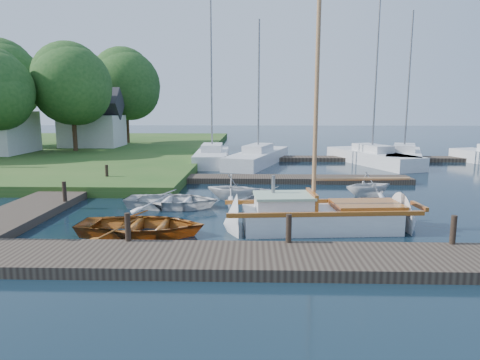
{
  "coord_description": "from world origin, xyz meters",
  "views": [
    {
      "loc": [
        0.49,
        -16.47,
        4.01
      ],
      "look_at": [
        0.0,
        0.0,
        1.2
      ],
      "focal_mm": 32.0,
      "sensor_mm": 36.0,
      "label": 1
    }
  ],
  "objects_px": {
    "mooring_post_3": "(453,230)",
    "tender_a": "(172,198)",
    "mooring_post_5": "(107,173)",
    "tender_b": "(233,186)",
    "tender_d": "(369,183)",
    "dinghy": "(141,222)",
    "tree_3": "(72,84)",
    "house_c": "(92,123)",
    "marina_boat_1": "(258,156)",
    "marina_boat_4": "(404,156)",
    "mooring_post_4": "(64,191)",
    "sailboat": "(324,219)",
    "mooring_post_1": "(128,227)",
    "marina_boat_0": "(212,155)",
    "tree_4": "(2,81)",
    "marina_boat_3": "(372,156)",
    "mooring_post_2": "(289,228)",
    "tender_c": "(273,193)",
    "tree_7": "(126,85)"
  },
  "relations": [
    {
      "from": "mooring_post_3",
      "to": "marina_boat_1",
      "type": "relative_size",
      "value": 0.08
    },
    {
      "from": "mooring_post_4",
      "to": "tree_3",
      "type": "relative_size",
      "value": 0.09
    },
    {
      "from": "dinghy",
      "to": "mooring_post_1",
      "type": "bearing_deg",
      "value": -177.46
    },
    {
      "from": "mooring_post_1",
      "to": "tender_a",
      "type": "bearing_deg",
      "value": 87.45
    },
    {
      "from": "marina_boat_0",
      "to": "tree_4",
      "type": "bearing_deg",
      "value": 65.97
    },
    {
      "from": "marina_boat_0",
      "to": "tree_3",
      "type": "bearing_deg",
      "value": 69.4
    },
    {
      "from": "mooring_post_1",
      "to": "tree_4",
      "type": "xyz_separation_m",
      "value": [
        -19.0,
        27.05,
        5.67
      ]
    },
    {
      "from": "mooring_post_2",
      "to": "marina_boat_4",
      "type": "xyz_separation_m",
      "value": [
        9.85,
        19.37,
        -0.13
      ]
    },
    {
      "from": "mooring_post_2",
      "to": "sailboat",
      "type": "height_order",
      "value": "sailboat"
    },
    {
      "from": "tender_b",
      "to": "marina_boat_4",
      "type": "distance_m",
      "value": 17.12
    },
    {
      "from": "mooring_post_3",
      "to": "mooring_post_4",
      "type": "bearing_deg",
      "value": 158.96
    },
    {
      "from": "tender_c",
      "to": "tree_3",
      "type": "bearing_deg",
      "value": 75.5
    },
    {
      "from": "mooring_post_5",
      "to": "marina_boat_1",
      "type": "height_order",
      "value": "marina_boat_1"
    },
    {
      "from": "tender_a",
      "to": "sailboat",
      "type": "bearing_deg",
      "value": -113.84
    },
    {
      "from": "marina_boat_0",
      "to": "marina_boat_1",
      "type": "relative_size",
      "value": 1.21
    },
    {
      "from": "mooring_post_1",
      "to": "marina_boat_3",
      "type": "distance_m",
      "value": 22.48
    },
    {
      "from": "tender_c",
      "to": "tree_4",
      "type": "bearing_deg",
      "value": 81.15
    },
    {
      "from": "mooring_post_3",
      "to": "tender_a",
      "type": "distance_m",
      "value": 10.26
    },
    {
      "from": "mooring_post_4",
      "to": "tender_b",
      "type": "relative_size",
      "value": 0.34
    },
    {
      "from": "sailboat",
      "to": "tender_b",
      "type": "xyz_separation_m",
      "value": [
        -3.21,
        4.47,
        0.27
      ]
    },
    {
      "from": "sailboat",
      "to": "tender_a",
      "type": "bearing_deg",
      "value": 147.78
    },
    {
      "from": "tree_3",
      "to": "marina_boat_4",
      "type": "bearing_deg",
      "value": -8.27
    },
    {
      "from": "dinghy",
      "to": "tree_4",
      "type": "bearing_deg",
      "value": 38.55
    },
    {
      "from": "tender_d",
      "to": "dinghy",
      "type": "bearing_deg",
      "value": 103.78
    },
    {
      "from": "mooring_post_4",
      "to": "tender_b",
      "type": "bearing_deg",
      "value": 15.69
    },
    {
      "from": "sailboat",
      "to": "tender_d",
      "type": "height_order",
      "value": "sailboat"
    },
    {
      "from": "marina_boat_1",
      "to": "marina_boat_4",
      "type": "xyz_separation_m",
      "value": [
        10.47,
        0.56,
        0.01
      ]
    },
    {
      "from": "marina_boat_1",
      "to": "marina_boat_4",
      "type": "bearing_deg",
      "value": -69.42
    },
    {
      "from": "sailboat",
      "to": "tree_3",
      "type": "bearing_deg",
      "value": 124.47
    },
    {
      "from": "marina_boat_0",
      "to": "marina_boat_1",
      "type": "bearing_deg",
      "value": -98.71
    },
    {
      "from": "mooring_post_5",
      "to": "tender_b",
      "type": "distance_m",
      "value": 7.36
    },
    {
      "from": "tree_3",
      "to": "tender_d",
      "type": "bearing_deg",
      "value": -37.7
    },
    {
      "from": "mooring_post_3",
      "to": "tender_a",
      "type": "xyz_separation_m",
      "value": [
        -8.76,
        5.33,
        -0.31
      ]
    },
    {
      "from": "tender_d",
      "to": "marina_boat_4",
      "type": "height_order",
      "value": "marina_boat_4"
    },
    {
      "from": "marina_boat_0",
      "to": "marina_boat_4",
      "type": "xyz_separation_m",
      "value": [
        13.79,
        0.17,
        -0.01
      ]
    },
    {
      "from": "house_c",
      "to": "dinghy",
      "type": "bearing_deg",
      "value": -66.69
    },
    {
      "from": "sailboat",
      "to": "tree_7",
      "type": "distance_m",
      "value": 32.8
    },
    {
      "from": "mooring_post_3",
      "to": "tree_4",
      "type": "height_order",
      "value": "tree_4"
    },
    {
      "from": "sailboat",
      "to": "tender_a",
      "type": "distance_m",
      "value": 6.35
    },
    {
      "from": "marina_boat_3",
      "to": "sailboat",
      "type": "bearing_deg",
      "value": 139.95
    },
    {
      "from": "mooring_post_2",
      "to": "mooring_post_4",
      "type": "relative_size",
      "value": 1.0
    },
    {
      "from": "marina_boat_1",
      "to": "tree_7",
      "type": "relative_size",
      "value": 1.05
    },
    {
      "from": "mooring_post_3",
      "to": "marina_boat_4",
      "type": "distance_m",
      "value": 20.09
    },
    {
      "from": "tender_d",
      "to": "tree_4",
      "type": "xyz_separation_m",
      "value": [
        -27.77,
        19.28,
        5.76
      ]
    },
    {
      "from": "mooring_post_4",
      "to": "tree_3",
      "type": "distance_m",
      "value": 20.02
    },
    {
      "from": "mooring_post_3",
      "to": "mooring_post_5",
      "type": "relative_size",
      "value": 1.0
    },
    {
      "from": "mooring_post_4",
      "to": "mooring_post_2",
      "type": "bearing_deg",
      "value": -30.47
    },
    {
      "from": "sailboat",
      "to": "marina_boat_0",
      "type": "bearing_deg",
      "value": 102.75
    },
    {
      "from": "tree_3",
      "to": "house_c",
      "type": "bearing_deg",
      "value": 90.03
    },
    {
      "from": "tender_d",
      "to": "house_c",
      "type": "height_order",
      "value": "house_c"
    }
  ]
}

